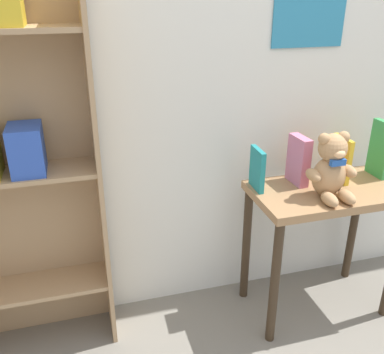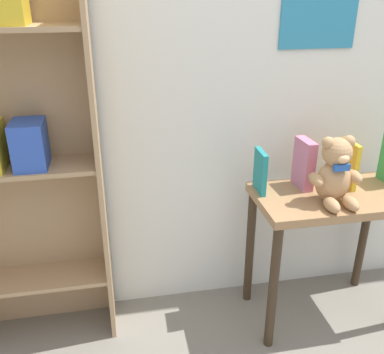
% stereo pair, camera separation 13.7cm
% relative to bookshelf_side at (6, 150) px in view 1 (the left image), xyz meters
% --- Properties ---
extents(wall_back, '(4.80, 0.07, 2.50)m').
position_rel_bookshelf_side_xyz_m(wall_back, '(1.03, 0.13, 0.36)').
color(wall_back, silver).
rests_on(wall_back, ground_plane).
extents(bookshelf_side, '(0.67, 0.22, 1.60)m').
position_rel_bookshelf_side_xyz_m(bookshelf_side, '(0.00, 0.00, 0.00)').
color(bookshelf_side, tan).
rests_on(bookshelf_side, ground_plane).
extents(display_table, '(0.66, 0.37, 0.63)m').
position_rel_bookshelf_side_xyz_m(display_table, '(1.29, -0.16, -0.37)').
color(display_table, '#9E754C').
rests_on(display_table, ground_plane).
extents(teddy_bear, '(0.21, 0.19, 0.28)m').
position_rel_bookshelf_side_xyz_m(teddy_bear, '(1.25, -0.22, -0.13)').
color(teddy_bear, tan).
rests_on(teddy_bear, display_table).
extents(book_standing_teal, '(0.03, 0.13, 0.18)m').
position_rel_bookshelf_side_xyz_m(book_standing_teal, '(0.99, -0.07, -0.16)').
color(book_standing_teal, teal).
rests_on(book_standing_teal, display_table).
extents(book_standing_pink, '(0.05, 0.13, 0.22)m').
position_rel_bookshelf_side_xyz_m(book_standing_pink, '(1.19, -0.06, -0.14)').
color(book_standing_pink, '#D17093').
rests_on(book_standing_pink, display_table).
extents(book_standing_yellow, '(0.03, 0.14, 0.20)m').
position_rel_bookshelf_side_xyz_m(book_standing_yellow, '(1.39, -0.09, -0.15)').
color(book_standing_yellow, gold).
rests_on(book_standing_yellow, display_table).
extents(book_standing_green, '(0.03, 0.12, 0.26)m').
position_rel_bookshelf_side_xyz_m(book_standing_green, '(1.59, -0.09, -0.12)').
color(book_standing_green, '#33934C').
rests_on(book_standing_green, display_table).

